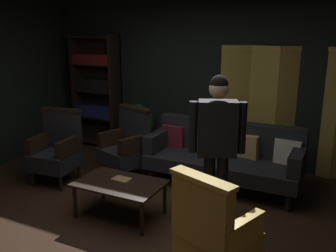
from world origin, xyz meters
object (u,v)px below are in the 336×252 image
Objects in this scene: armchair_wing_left at (57,149)px; potted_plant at (136,126)px; book_tan_leather at (122,180)px; velvet_couch at (224,154)px; coffee_table at (120,186)px; armchair_gilt_accent at (214,232)px; standing_figure at (217,140)px; bookshelf at (97,89)px; armchair_wing_right at (127,145)px; folding_screen at (291,109)px.

potted_plant is (0.45, 1.44, 0.03)m from armchair_wing_left.
potted_plant is 4.27× the size of book_tan_leather.
coffee_table is (-0.81, -1.40, -0.08)m from velvet_couch.
armchair_wing_left is at bearing 161.12° from coffee_table.
armchair_gilt_accent is 1.14× the size of potted_plant.
standing_figure is 1.25m from book_tan_leather.
coffee_table is (1.89, -2.13, -0.69)m from bookshelf.
book_tan_leather is at bearing -63.81° from potted_plant.
standing_figure is (1.65, -0.82, 0.54)m from armchair_wing_right.
bookshelf is 1.97× the size of armchair_wing_right.
armchair_wing_left is at bearing -107.34° from potted_plant.
velvet_couch is (2.70, -0.74, -0.61)m from bookshelf.
book_tan_leather is (0.92, -1.87, -0.09)m from potted_plant.
armchair_wing_left is at bearing 157.79° from armchair_gilt_accent.
book_tan_leather is at bearing -17.35° from armchair_wing_left.
bookshelf is 1.84m from armchair_wing_left.
velvet_couch is at bearing -15.29° from bookshelf.
velvet_couch is at bearing 105.45° from armchair_gilt_accent.
book_tan_leather is at bearing -60.48° from armchair_wing_right.
standing_figure is 2.67m from potted_plant.
armchair_wing_right is 1.14m from book_tan_leather.
potted_plant is at bearing 112.16° from armchair_wing_right.
bookshelf is at bearing 131.52° from coffee_table.
folding_screen is at bearing 51.65° from velvet_couch.
potted_plant reaches higher than book_tan_leather.
bookshelf is 2.05× the size of coffee_table.
book_tan_leather is at bearing 86.52° from coffee_table.
armchair_wing_left is (-2.89, -1.84, -0.50)m from folding_screen.
coffee_table is 0.96× the size of armchair_wing_left.
armchair_gilt_accent is at bearing -74.55° from velvet_couch.
armchair_gilt_accent is at bearing -92.95° from folding_screen.
armchair_gilt_accent is (-0.15, -2.96, -0.50)m from folding_screen.
armchair_gilt_accent reaches higher than potted_plant.
bookshelf is at bearing 107.46° from armchair_wing_left.
armchair_gilt_accent is 1.06m from standing_figure.
velvet_couch is at bearing 59.82° from coffee_table.
velvet_couch is 1.42m from armchair_wing_right.
armchair_wing_right reaches higher than book_tan_leather.
folding_screen is 2.79m from book_tan_leather.
coffee_table is at bearing -123.59° from folding_screen.
armchair_wing_right is (-2.09, -1.27, -0.50)m from folding_screen.
bookshelf reaches higher than armchair_wing_right.
standing_figure is at bearing -101.87° from folding_screen.
velvet_couch is 1.62m from coffee_table.
armchair_gilt_accent is 2.96m from armchair_wing_left.
armchair_gilt_accent is 2.57m from armchair_wing_right.
armchair_wing_right is (-1.94, 1.68, 0.00)m from armchair_gilt_accent.
book_tan_leather is (-1.53, -2.26, -0.55)m from folding_screen.
coffee_table is at bearing -168.92° from standing_figure.
potted_plant is (0.97, -0.23, -0.54)m from bookshelf.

